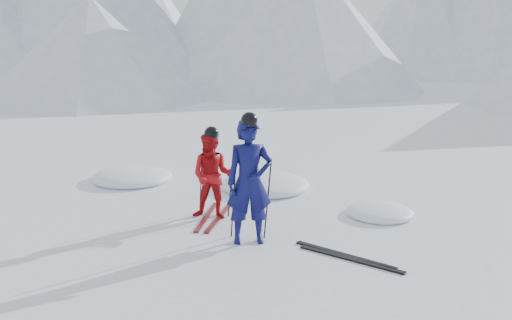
# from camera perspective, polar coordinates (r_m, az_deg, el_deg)

# --- Properties ---
(ground) EXTENTS (160.00, 160.00, 0.00)m
(ground) POSITION_cam_1_polar(r_m,az_deg,el_deg) (9.32, 8.84, -7.69)
(ground) COLOR white
(ground) RESTS_ON ground
(skier_blue) EXTENTS (0.85, 0.69, 2.00)m
(skier_blue) POSITION_cam_1_polar(r_m,az_deg,el_deg) (8.56, -0.70, -2.33)
(skier_blue) COLOR #0B0D46
(skier_blue) RESTS_ON ground
(skier_red) EXTENTS (0.80, 0.64, 1.59)m
(skier_red) POSITION_cam_1_polar(r_m,az_deg,el_deg) (9.83, -4.63, -1.68)
(skier_red) COLOR #AF0E11
(skier_red) RESTS_ON ground
(pole_blue_left) EXTENTS (0.13, 0.09, 1.33)m
(pole_blue_left) POSITION_cam_1_polar(r_m,az_deg,el_deg) (8.86, -2.38, -4.07)
(pole_blue_left) COLOR black
(pole_blue_left) RESTS_ON ground
(pole_blue_right) EXTENTS (0.13, 0.08, 1.33)m
(pole_blue_right) POSITION_cam_1_polar(r_m,az_deg,el_deg) (8.84, 1.25, -4.10)
(pole_blue_right) COLOR black
(pole_blue_right) RESTS_ON ground
(pole_red_left) EXTENTS (0.11, 0.09, 1.06)m
(pole_red_left) POSITION_cam_1_polar(r_m,az_deg,el_deg) (10.21, -5.83, -2.70)
(pole_red_left) COLOR black
(pole_red_left) RESTS_ON ground
(pole_red_right) EXTENTS (0.11, 0.08, 1.06)m
(pole_red_right) POSITION_cam_1_polar(r_m,az_deg,el_deg) (9.95, -2.70, -3.04)
(pole_red_right) COLOR black
(pole_red_right) RESTS_ON ground
(ski_worn_left) EXTENTS (0.22, 1.70, 0.03)m
(ski_worn_left) POSITION_cam_1_polar(r_m,az_deg,el_deg) (10.08, -5.21, -5.95)
(ski_worn_left) COLOR black
(ski_worn_left) RESTS_ON ground
(ski_worn_right) EXTENTS (0.11, 1.70, 0.03)m
(ski_worn_right) POSITION_cam_1_polar(r_m,az_deg,el_deg) (10.01, -3.89, -6.05)
(ski_worn_right) COLOR black
(ski_worn_right) RESTS_ON ground
(ski_loose_a) EXTENTS (1.56, 0.85, 0.03)m
(ski_loose_a) POSITION_cam_1_polar(r_m,az_deg,el_deg) (8.42, 9.27, -9.83)
(ski_loose_a) COLOR black
(ski_loose_a) RESTS_ON ground
(ski_loose_b) EXTENTS (1.58, 0.80, 0.03)m
(ski_loose_b) POSITION_cam_1_polar(r_m,az_deg,el_deg) (8.28, 9.92, -10.25)
(ski_loose_b) COLOR black
(ski_loose_b) RESTS_ON ground
(snow_lumps) EXTENTS (7.15, 3.01, 0.43)m
(snow_lumps) POSITION_cam_1_polar(r_m,az_deg,el_deg) (12.02, -3.62, -2.96)
(snow_lumps) COLOR white
(snow_lumps) RESTS_ON ground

